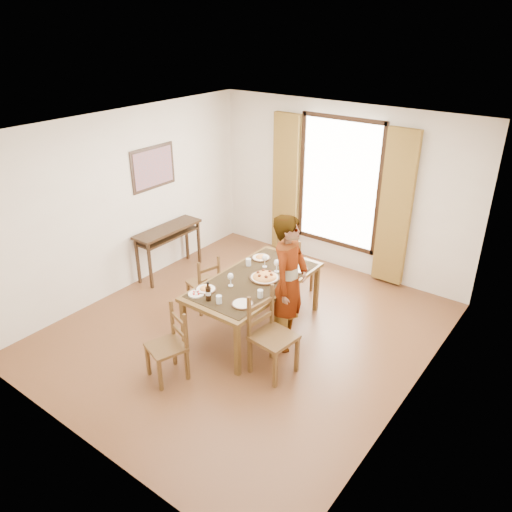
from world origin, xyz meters
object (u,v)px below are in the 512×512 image
Objects in this scene: dining_table at (254,283)px; pasta_platter at (265,275)px; console_table at (168,235)px; man at (289,283)px.

pasta_platter is at bearing 43.56° from dining_table.
dining_table is (2.09, -0.47, 0.01)m from console_table.
console_table is 2.14m from dining_table.
console_table is at bearing 170.24° from pasta_platter.
console_table is 2.69m from man.
dining_table is 1.08× the size of man.
man is 4.47× the size of pasta_platter.
pasta_platter is (-0.45, 0.11, -0.09)m from man.
man is 0.47m from pasta_platter.
pasta_platter reaches higher than console_table.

